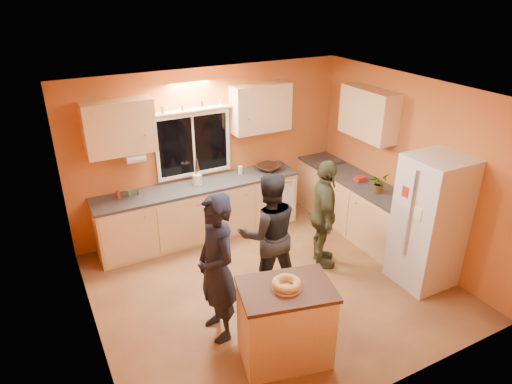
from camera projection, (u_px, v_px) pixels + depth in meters
ground at (272, 286)px, 6.17m from camera, size 4.50×4.50×0.00m
room_shell at (267, 163)px, 5.86m from camera, size 4.54×4.04×2.61m
back_counter at (221, 206)px, 7.34m from camera, size 4.23×0.62×0.90m
right_counter at (364, 210)px, 7.19m from camera, size 0.62×1.84×0.90m
refrigerator at (430, 222)px, 5.94m from camera, size 0.72×0.70×1.80m
island at (285, 323)px, 4.83m from camera, size 1.09×0.87×0.93m
bundt_pastry at (287, 284)px, 4.61m from camera, size 0.31×0.31×0.09m
person_left at (217, 269)px, 5.00m from camera, size 0.45×0.66×1.78m
person_center at (269, 233)px, 5.80m from camera, size 0.93×0.80×1.66m
person_right at (324, 215)px, 6.32m from camera, size 0.78×1.01×1.60m
mixing_bowl at (269, 168)px, 7.49m from camera, size 0.48×0.48×0.09m
utensil_crock at (197, 179)px, 6.96m from camera, size 0.14×0.14×0.17m
potted_plant at (379, 183)px, 6.71m from camera, size 0.31×0.28×0.29m
red_box at (360, 179)px, 7.11m from camera, size 0.17×0.13×0.07m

